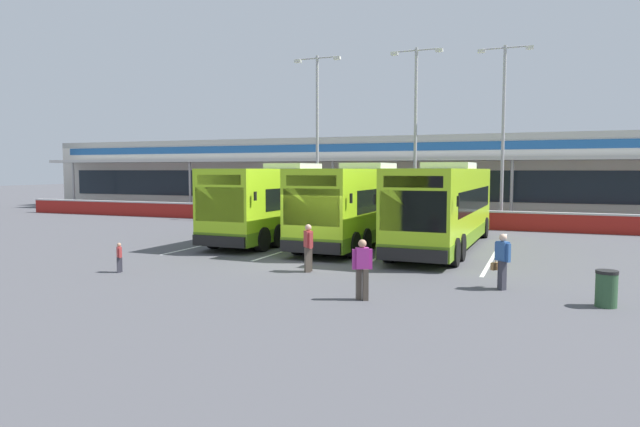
{
  "coord_description": "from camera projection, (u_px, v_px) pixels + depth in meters",
  "views": [
    {
      "loc": [
        8.03,
        -18.89,
        3.46
      ],
      "look_at": [
        -0.7,
        3.0,
        1.6
      ],
      "focal_mm": 31.29,
      "sensor_mm": 36.0,
      "label": 1
    }
  ],
  "objects": [
    {
      "name": "ground_plane",
      "position": [
        308.0,
        263.0,
        20.73
      ],
      "size": [
        200.0,
        200.0,
        0.0
      ],
      "primitive_type": "plane",
      "color": "#4C4C51"
    },
    {
      "name": "terminal_building",
      "position": [
        437.0,
        175.0,
        45.41
      ],
      "size": [
        70.0,
        13.0,
        6.0
      ],
      "color": "beige",
      "rests_on": "ground"
    },
    {
      "name": "red_barrier_wall",
      "position": [
        400.0,
        217.0,
        34.12
      ],
      "size": [
        60.0,
        0.4,
        1.1
      ],
      "color": "maroon",
      "rests_on": "ground"
    },
    {
      "name": "coach_bus_leftmost",
      "position": [
        285.0,
        203.0,
        28.15
      ],
      "size": [
        3.06,
        12.2,
        3.78
      ],
      "color": "#9ED11E",
      "rests_on": "ground"
    },
    {
      "name": "coach_bus_left_centre",
      "position": [
        362.0,
        205.0,
        26.41
      ],
      "size": [
        3.06,
        12.2,
        3.78
      ],
      "color": "#9ED11E",
      "rests_on": "ground"
    },
    {
      "name": "coach_bus_centre",
      "position": [
        445.0,
        208.0,
        24.46
      ],
      "size": [
        3.06,
        12.2,
        3.78
      ],
      "color": "#9ED11E",
      "rests_on": "ground"
    },
    {
      "name": "bay_stripe_far_west",
      "position": [
        241.0,
        237.0,
        28.61
      ],
      "size": [
        0.14,
        13.0,
        0.01
      ],
      "primitive_type": "cube",
      "color": "silver",
      "rests_on": "ground"
    },
    {
      "name": "bay_stripe_west",
      "position": [
        316.0,
        241.0,
        27.06
      ],
      "size": [
        0.14,
        13.0,
        0.01
      ],
      "primitive_type": "cube",
      "color": "silver",
      "rests_on": "ground"
    },
    {
      "name": "bay_stripe_mid_west",
      "position": [
        401.0,
        245.0,
        25.51
      ],
      "size": [
        0.14,
        13.0,
        0.01
      ],
      "primitive_type": "cube",
      "color": "silver",
      "rests_on": "ground"
    },
    {
      "name": "bay_stripe_centre",
      "position": [
        497.0,
        250.0,
        23.96
      ],
      "size": [
        0.14,
        13.0,
        0.01
      ],
      "primitive_type": "cube",
      "color": "silver",
      "rests_on": "ground"
    },
    {
      "name": "pedestrian_with_handbag",
      "position": [
        502.0,
        260.0,
        16.07
      ],
      "size": [
        0.58,
        0.56,
        1.62
      ],
      "color": "#33333D",
      "rests_on": "ground"
    },
    {
      "name": "pedestrian_in_dark_coat",
      "position": [
        362.0,
        267.0,
        14.76
      ],
      "size": [
        0.52,
        0.35,
        1.62
      ],
      "color": "#4C4238",
      "rests_on": "ground"
    },
    {
      "name": "pedestrian_child",
      "position": [
        119.0,
        256.0,
        18.75
      ],
      "size": [
        0.3,
        0.26,
        1.0
      ],
      "color": "#33333D",
      "rests_on": "ground"
    },
    {
      "name": "pedestrian_near_bin",
      "position": [
        308.0,
        246.0,
        18.82
      ],
      "size": [
        0.43,
        0.46,
        1.62
      ],
      "color": "#4C4238",
      "rests_on": "ground"
    },
    {
      "name": "lamp_post_west",
      "position": [
        317.0,
        127.0,
        37.31
      ],
      "size": [
        3.24,
        0.28,
        11.0
      ],
      "color": "#9E9EA3",
      "rests_on": "ground"
    },
    {
      "name": "lamp_post_centre",
      "position": [
        416.0,
        124.0,
        34.89
      ],
      "size": [
        3.24,
        0.28,
        11.0
      ],
      "color": "#9E9EA3",
      "rests_on": "ground"
    },
    {
      "name": "lamp_post_east",
      "position": [
        503.0,
        123.0,
        34.18
      ],
      "size": [
        3.24,
        0.28,
        11.0
      ],
      "color": "#9E9EA3",
      "rests_on": "ground"
    },
    {
      "name": "litter_bin",
      "position": [
        606.0,
        289.0,
        14.03
      ],
      "size": [
        0.54,
        0.54,
        0.93
      ],
      "color": "#2D5133",
      "rests_on": "ground"
    }
  ]
}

